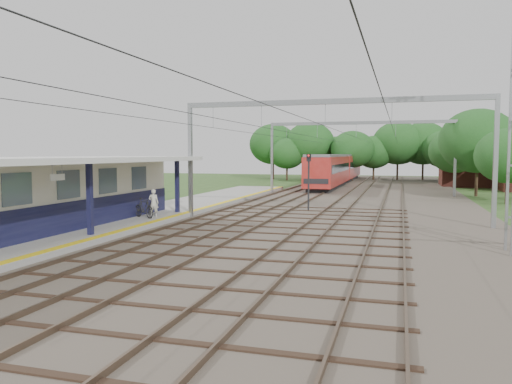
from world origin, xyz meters
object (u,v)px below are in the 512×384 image
(person, at_px, (154,203))
(train, at_px, (338,168))
(bicycle, at_px, (144,208))
(signal_post, at_px, (309,177))

(person, xyz_separation_m, train, (5.76, 39.78, 0.96))
(person, xyz_separation_m, bicycle, (-0.26, -0.66, -0.23))
(train, bearing_deg, bicycle, -98.47)
(bicycle, height_order, train, train)
(person, bearing_deg, bicycle, 55.14)
(person, relative_size, train, 0.04)
(signal_post, bearing_deg, bicycle, -121.50)
(person, xyz_separation_m, signal_post, (7.61, 7.63, 1.24))
(train, xyz_separation_m, signal_post, (1.85, -32.14, 0.28))
(person, bearing_deg, signal_post, -148.42)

